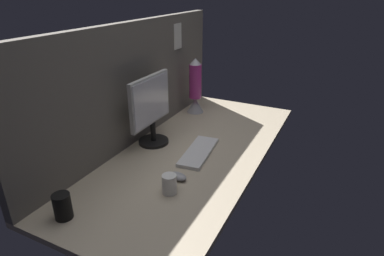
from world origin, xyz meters
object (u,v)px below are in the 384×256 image
at_px(mouse, 178,176).
at_px(lava_lamp, 195,90).
at_px(monitor, 151,108).
at_px(keyboard, 199,152).
at_px(mug_ceramic_white, 170,184).
at_px(mug_black_travel, 63,206).

height_order(mouse, lava_lamp, lava_lamp).
xyz_separation_m(monitor, keyboard, (-0.00, -0.31, -0.21)).
relative_size(monitor, mug_ceramic_white, 4.08).
bearing_deg(mug_black_travel, mug_ceramic_white, -41.19).
height_order(keyboard, mug_black_travel, mug_black_travel).
bearing_deg(monitor, mouse, -131.08).
xyz_separation_m(keyboard, mug_ceramic_white, (-0.40, -0.04, 0.04)).
bearing_deg(mug_black_travel, mouse, -31.83).
height_order(monitor, mug_ceramic_white, monitor).
distance_m(mug_ceramic_white, lava_lamp, 1.04).
bearing_deg(mug_ceramic_white, keyboard, 5.65).
distance_m(keyboard, lava_lamp, 0.67).
bearing_deg(mug_ceramic_white, monitor, 41.10).
xyz_separation_m(monitor, mug_ceramic_white, (-0.40, -0.35, -0.18)).
bearing_deg(lava_lamp, mouse, -159.54).
height_order(keyboard, mouse, mouse).
height_order(mug_black_travel, lava_lamp, lava_lamp).
height_order(mug_black_travel, mug_ceramic_white, mug_black_travel).
bearing_deg(lava_lamp, keyboard, -152.48).
xyz_separation_m(mouse, mug_black_travel, (-0.46, 0.28, 0.04)).
relative_size(monitor, keyboard, 1.11).
relative_size(mug_black_travel, lava_lamp, 0.28).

